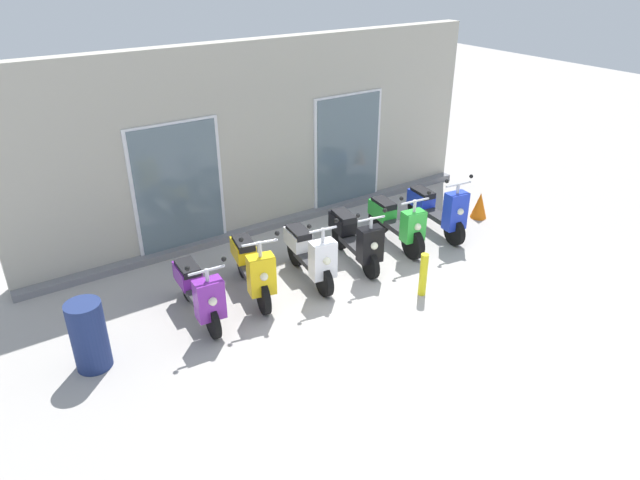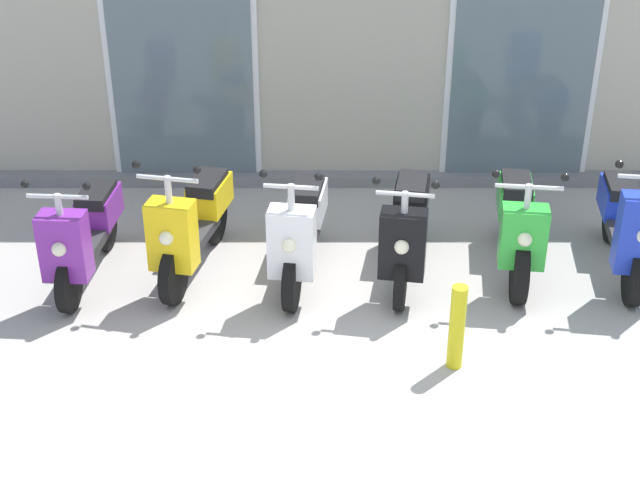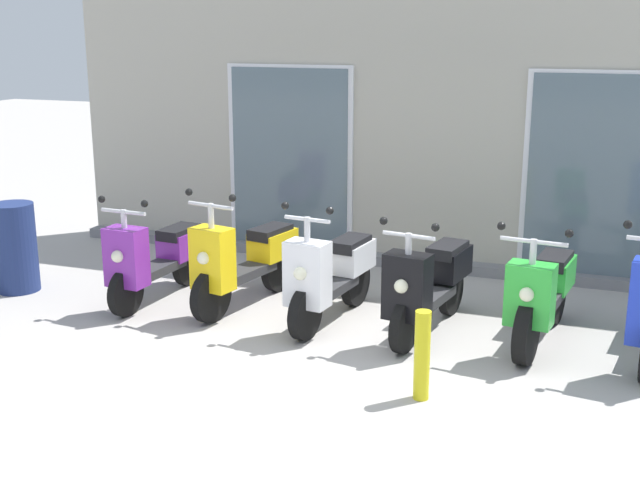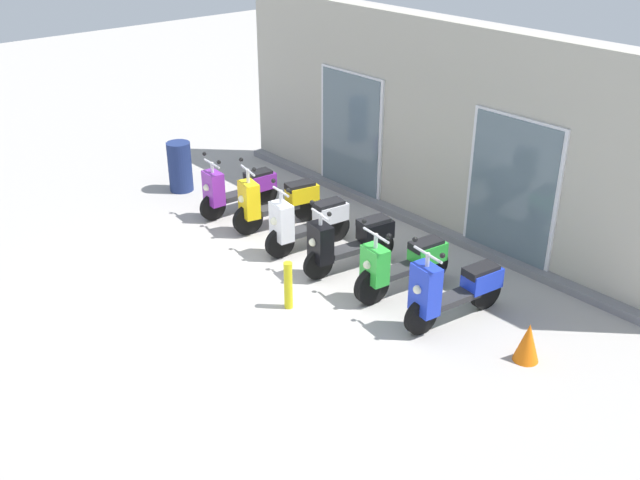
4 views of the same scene
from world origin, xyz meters
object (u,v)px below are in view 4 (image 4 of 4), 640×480
(scooter_green, at_px, (403,264))
(scooter_blue, at_px, (453,290))
(scooter_yellow, at_px, (276,201))
(trash_bin, at_px, (180,167))
(scooter_white, at_px, (307,222))
(curb_bollard, at_px, (288,285))
(traffic_cone, at_px, (528,342))
(scooter_black, at_px, (349,241))
(scooter_purple, at_px, (238,188))

(scooter_green, xyz_separation_m, scooter_blue, (0.96, -0.05, 0.03))
(scooter_yellow, relative_size, trash_bin, 1.71)
(trash_bin, bearing_deg, scooter_blue, 3.16)
(scooter_white, xyz_separation_m, trash_bin, (-3.45, -0.24, -0.01))
(curb_bollard, bearing_deg, traffic_cone, 26.90)
(scooter_yellow, height_order, scooter_black, scooter_yellow)
(scooter_black, xyz_separation_m, scooter_blue, (1.95, 0.07, -0.00))
(scooter_black, relative_size, curb_bollard, 2.25)
(curb_bollard, bearing_deg, scooter_purple, 156.75)
(scooter_green, bearing_deg, curb_bollard, -116.14)
(scooter_white, bearing_deg, scooter_blue, 2.19)
(scooter_purple, height_order, scooter_yellow, scooter_yellow)
(scooter_blue, distance_m, trash_bin, 6.34)
(scooter_black, xyz_separation_m, traffic_cone, (3.14, 0.09, -0.23))
(trash_bin, bearing_deg, scooter_green, 4.27)
(scooter_green, bearing_deg, scooter_yellow, -179.34)
(scooter_white, xyz_separation_m, scooter_green, (1.92, 0.16, -0.03))
(scooter_yellow, distance_m, scooter_blue, 3.84)
(scooter_black, height_order, trash_bin, scooter_black)
(scooter_white, height_order, scooter_blue, scooter_blue)
(scooter_green, relative_size, trash_bin, 1.73)
(scooter_yellow, bearing_deg, scooter_purple, -171.76)
(scooter_black, bearing_deg, scooter_white, -177.59)
(scooter_purple, relative_size, traffic_cone, 2.99)
(scooter_white, bearing_deg, curb_bollard, -48.07)
(trash_bin, height_order, curb_bollard, trash_bin)
(scooter_green, height_order, curb_bollard, scooter_green)
(trash_bin, distance_m, curb_bollard, 4.77)
(scooter_purple, height_order, curb_bollard, scooter_purple)
(curb_bollard, bearing_deg, scooter_blue, 40.42)
(scooter_yellow, bearing_deg, scooter_black, -2.71)
(scooter_purple, bearing_deg, scooter_white, 0.19)
(trash_bin, relative_size, traffic_cone, 1.82)
(scooter_purple, xyz_separation_m, scooter_yellow, (0.93, 0.13, 0.02))
(scooter_black, distance_m, scooter_blue, 1.95)
(scooter_black, relative_size, scooter_green, 0.96)
(scooter_white, distance_m, scooter_green, 1.93)
(scooter_black, distance_m, traffic_cone, 3.14)
(scooter_white, height_order, traffic_cone, scooter_white)
(scooter_yellow, relative_size, scooter_green, 0.99)
(scooter_yellow, bearing_deg, scooter_green, 0.66)
(scooter_black, distance_m, trash_bin, 4.39)
(trash_bin, xyz_separation_m, curb_bollard, (4.64, -1.09, -0.12))
(scooter_blue, bearing_deg, scooter_purple, -178.60)
(scooter_black, relative_size, traffic_cone, 3.03)
(scooter_purple, relative_size, scooter_yellow, 0.96)
(scooter_purple, distance_m, curb_bollard, 3.35)
(scooter_purple, height_order, scooter_green, scooter_green)
(scooter_black, bearing_deg, curb_bollard, -79.18)
(scooter_yellow, xyz_separation_m, scooter_green, (2.88, 0.03, -0.03))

